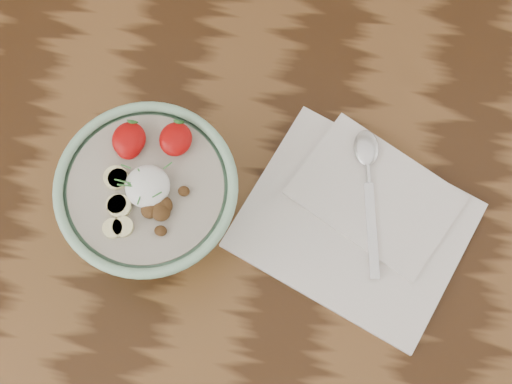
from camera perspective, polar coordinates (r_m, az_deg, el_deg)
table at (r=100.99cm, az=2.85°, el=-5.93°), size 160.00×90.00×75.00cm
breakfast_bowl at (r=86.96cm, az=-8.40°, el=-0.44°), size 21.37×21.37×13.94cm
napkin at (r=93.01cm, az=8.23°, el=-2.13°), size 33.43×30.33×1.69cm
spoon at (r=93.69cm, az=8.92°, el=1.90°), size 6.00×19.86×1.04cm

